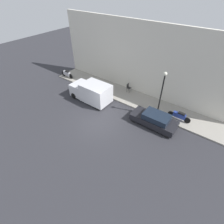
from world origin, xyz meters
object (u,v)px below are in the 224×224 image
at_px(motorcycle_blue, 179,116).
at_px(motorcycle_black, 97,85).
at_px(parked_car, 154,120).
at_px(delivery_van, 91,92).
at_px(cafe_chair, 128,87).
at_px(scooter_silver, 67,74).
at_px(streetlamp, 162,89).

distance_m(motorcycle_blue, motorcycle_black, 9.51).
bearing_deg(parked_car, motorcycle_black, 79.09).
bearing_deg(delivery_van, motorcycle_blue, -75.36).
relative_size(delivery_van, motorcycle_black, 2.15).
xyz_separation_m(delivery_van, motorcycle_black, (1.91, 0.86, -0.41)).
distance_m(parked_car, motorcycle_black, 8.09).
height_order(delivery_van, cafe_chair, delivery_van).
height_order(parked_car, cafe_chair, parked_car).
relative_size(parked_car, delivery_van, 0.92).
relative_size(motorcycle_blue, scooter_silver, 1.06).
xyz_separation_m(delivery_van, motorcycle_blue, (2.26, -8.64, -0.46)).
xyz_separation_m(motorcycle_black, cafe_chair, (1.71, -3.17, 0.06)).
xyz_separation_m(motorcycle_black, streetlamp, (-0.19, -7.63, 2.35)).
height_order(delivery_van, motorcycle_black, delivery_van).
height_order(scooter_silver, cafe_chair, cafe_chair).
distance_m(parked_car, cafe_chair, 5.76).
height_order(parked_car, streetlamp, streetlamp).
bearing_deg(motorcycle_black, scooter_silver, 90.23).
xyz_separation_m(parked_car, scooter_silver, (1.51, 12.97, 0.00)).
bearing_deg(scooter_silver, motorcycle_blue, -88.54).
bearing_deg(delivery_van, streetlamp, -75.75).
distance_m(parked_car, delivery_van, 7.10).
bearing_deg(scooter_silver, parked_car, -96.64).
distance_m(delivery_van, motorcycle_blue, 8.94).
bearing_deg(motorcycle_blue, delivery_van, 104.64).
distance_m(delivery_van, scooter_silver, 6.20).
bearing_deg(cafe_chair, scooter_silver, 101.93).
distance_m(parked_car, scooter_silver, 13.06).
relative_size(parked_car, motorcycle_blue, 1.94).
bearing_deg(streetlamp, cafe_chair, 66.87).
distance_m(motorcycle_black, streetlamp, 7.98).
height_order(delivery_van, motorcycle_blue, delivery_van).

